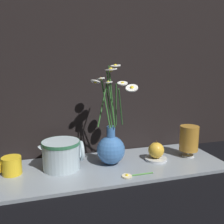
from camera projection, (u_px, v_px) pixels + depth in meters
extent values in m
plane|color=black|center=(112.00, 168.00, 0.98)|extent=(6.00, 6.00, 0.00)
cube|color=gray|center=(112.00, 167.00, 0.98)|extent=(0.89, 0.32, 0.01)
cube|color=black|center=(100.00, 27.00, 1.03)|extent=(1.39, 0.02, 1.10)
sphere|color=#3F72B7|center=(110.00, 150.00, 0.98)|extent=(0.11, 0.11, 0.11)
cylinder|color=#3F72B7|center=(110.00, 133.00, 0.97)|extent=(0.03, 0.03, 0.05)
cylinder|color=#336B2D|center=(116.00, 105.00, 0.95)|extent=(0.02, 0.05, 0.17)
cylinder|color=white|center=(122.00, 83.00, 0.93)|extent=(0.05, 0.05, 0.01)
sphere|color=yellow|center=(122.00, 83.00, 0.93)|extent=(0.01, 0.01, 0.01)
cylinder|color=#336B2D|center=(106.00, 103.00, 0.93)|extent=(0.03, 0.05, 0.19)
cylinder|color=white|center=(101.00, 79.00, 0.89)|extent=(0.04, 0.04, 0.01)
sphere|color=yellow|center=(101.00, 79.00, 0.89)|extent=(0.01, 0.01, 0.01)
cylinder|color=#336B2D|center=(110.00, 99.00, 0.93)|extent=(0.04, 0.01, 0.22)
cylinder|color=white|center=(111.00, 69.00, 0.89)|extent=(0.05, 0.05, 0.01)
sphere|color=yellow|center=(111.00, 69.00, 0.89)|extent=(0.02, 0.02, 0.02)
cylinder|color=#336B2D|center=(121.00, 108.00, 0.94)|extent=(0.05, 0.08, 0.15)
cylinder|color=white|center=(132.00, 88.00, 0.92)|extent=(0.06, 0.06, 0.03)
sphere|color=yellow|center=(132.00, 88.00, 0.92)|extent=(0.02, 0.02, 0.02)
cylinder|color=#336B2D|center=(103.00, 104.00, 0.96)|extent=(0.06, 0.05, 0.17)
cylinder|color=white|center=(95.00, 81.00, 0.96)|extent=(0.05, 0.05, 0.02)
sphere|color=yellow|center=(95.00, 81.00, 0.96)|extent=(0.01, 0.01, 0.01)
cylinder|color=#336B2D|center=(113.00, 97.00, 0.93)|extent=(0.03, 0.02, 0.23)
cylinder|color=white|center=(115.00, 66.00, 0.90)|extent=(0.05, 0.05, 0.01)
sphere|color=yellow|center=(115.00, 66.00, 0.90)|extent=(0.01, 0.01, 0.01)
cylinder|color=#336B2D|center=(109.00, 105.00, 0.94)|extent=(0.03, 0.02, 0.17)
cylinder|color=white|center=(108.00, 82.00, 0.91)|extent=(0.04, 0.04, 0.01)
sphere|color=yellow|center=(108.00, 82.00, 0.91)|extent=(0.01, 0.01, 0.01)
cylinder|color=yellow|center=(12.00, 166.00, 0.89)|extent=(0.07, 0.07, 0.06)
torus|color=yellow|center=(0.00, 167.00, 0.88)|extent=(0.01, 0.05, 0.05)
cylinder|color=silver|center=(61.00, 155.00, 0.94)|extent=(0.14, 0.14, 0.11)
cylinder|color=#33724C|center=(61.00, 143.00, 0.93)|extent=(0.14, 0.14, 0.01)
torus|color=silver|center=(81.00, 151.00, 0.96)|extent=(0.01, 0.08, 0.08)
cone|color=silver|center=(44.00, 145.00, 0.91)|extent=(0.05, 0.04, 0.05)
cylinder|color=silver|center=(187.00, 155.00, 1.07)|extent=(0.05, 0.05, 0.01)
cylinder|color=silver|center=(188.00, 152.00, 1.07)|extent=(0.01, 0.01, 0.02)
cylinder|color=#B77F2D|center=(188.00, 138.00, 1.06)|extent=(0.08, 0.08, 0.11)
cylinder|color=silver|center=(156.00, 159.00, 1.03)|extent=(0.09, 0.09, 0.01)
sphere|color=gold|center=(156.00, 150.00, 1.02)|extent=(0.06, 0.06, 0.06)
cylinder|color=#4C3819|center=(156.00, 142.00, 1.01)|extent=(0.00, 0.00, 0.01)
cylinder|color=#4C8E3D|center=(140.00, 174.00, 0.89)|extent=(0.10, 0.01, 0.01)
cylinder|color=beige|center=(127.00, 176.00, 0.88)|extent=(0.04, 0.04, 0.00)
sphere|color=yellow|center=(127.00, 175.00, 0.87)|extent=(0.01, 0.01, 0.01)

